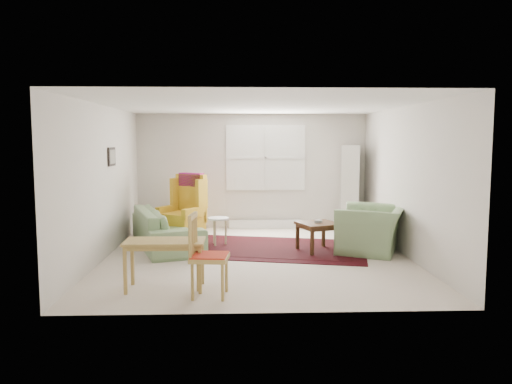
{
  "coord_description": "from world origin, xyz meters",
  "views": [
    {
      "loc": [
        -0.32,
        -8.17,
        1.94
      ],
      "look_at": [
        0.0,
        0.3,
        1.05
      ],
      "focal_mm": 35.0,
      "sensor_mm": 36.0,
      "label": 1
    }
  ],
  "objects_px": {
    "desk_chair": "(210,255)",
    "stool": "(218,231)",
    "sofa": "(166,221)",
    "coffee_table": "(318,237)",
    "wingback_chair": "(181,206)",
    "cabinet": "(350,188)",
    "desk": "(165,265)",
    "armchair": "(371,225)"
  },
  "relations": [
    {
      "from": "wingback_chair",
      "to": "stool",
      "type": "distance_m",
      "value": 1.17
    },
    {
      "from": "wingback_chair",
      "to": "desk",
      "type": "relative_size",
      "value": 1.25
    },
    {
      "from": "armchair",
      "to": "stool",
      "type": "bearing_deg",
      "value": -80.33
    },
    {
      "from": "coffee_table",
      "to": "desk",
      "type": "distance_m",
      "value": 3.15
    },
    {
      "from": "desk",
      "to": "desk_chair",
      "type": "bearing_deg",
      "value": -28.08
    },
    {
      "from": "armchair",
      "to": "coffee_table",
      "type": "relative_size",
      "value": 1.94
    },
    {
      "from": "wingback_chair",
      "to": "armchair",
      "type": "bearing_deg",
      "value": 9.5
    },
    {
      "from": "wingback_chair",
      "to": "coffee_table",
      "type": "distance_m",
      "value": 2.9
    },
    {
      "from": "cabinet",
      "to": "desk",
      "type": "bearing_deg",
      "value": -114.78
    },
    {
      "from": "armchair",
      "to": "stool",
      "type": "distance_m",
      "value": 2.76
    },
    {
      "from": "cabinet",
      "to": "armchair",
      "type": "bearing_deg",
      "value": -78.57
    },
    {
      "from": "wingback_chair",
      "to": "desk_chair",
      "type": "height_order",
      "value": "wingback_chair"
    },
    {
      "from": "sofa",
      "to": "cabinet",
      "type": "xyz_separation_m",
      "value": [
        3.71,
        1.53,
        0.43
      ]
    },
    {
      "from": "coffee_table",
      "to": "desk_chair",
      "type": "bearing_deg",
      "value": -125.7
    },
    {
      "from": "wingback_chair",
      "to": "coffee_table",
      "type": "relative_size",
      "value": 2.02
    },
    {
      "from": "sofa",
      "to": "desk_chair",
      "type": "distance_m",
      "value": 3.08
    },
    {
      "from": "sofa",
      "to": "coffee_table",
      "type": "distance_m",
      "value": 2.75
    },
    {
      "from": "armchair",
      "to": "wingback_chair",
      "type": "bearing_deg",
      "value": -89.68
    },
    {
      "from": "desk",
      "to": "coffee_table",
      "type": "bearing_deg",
      "value": 42.03
    },
    {
      "from": "sofa",
      "to": "coffee_table",
      "type": "bearing_deg",
      "value": -119.18
    },
    {
      "from": "stool",
      "to": "desk",
      "type": "height_order",
      "value": "desk"
    },
    {
      "from": "stool",
      "to": "cabinet",
      "type": "distance_m",
      "value": 3.2
    },
    {
      "from": "coffee_table",
      "to": "stool",
      "type": "distance_m",
      "value": 1.85
    },
    {
      "from": "coffee_table",
      "to": "desk",
      "type": "height_order",
      "value": "desk"
    },
    {
      "from": "coffee_table",
      "to": "desk_chair",
      "type": "relative_size",
      "value": 0.61
    },
    {
      "from": "desk_chair",
      "to": "coffee_table",
      "type": "bearing_deg",
      "value": -29.6
    },
    {
      "from": "armchair",
      "to": "desk",
      "type": "relative_size",
      "value": 1.19
    },
    {
      "from": "sofa",
      "to": "desk_chair",
      "type": "relative_size",
      "value": 2.28
    },
    {
      "from": "desk_chair",
      "to": "stool",
      "type": "bearing_deg",
      "value": 6.27
    },
    {
      "from": "wingback_chair",
      "to": "cabinet",
      "type": "height_order",
      "value": "cabinet"
    },
    {
      "from": "wingback_chair",
      "to": "cabinet",
      "type": "bearing_deg",
      "value": 42.72
    },
    {
      "from": "sofa",
      "to": "desk",
      "type": "distance_m",
      "value": 2.64
    },
    {
      "from": "desk",
      "to": "cabinet",
      "type": "bearing_deg",
      "value": 50.96
    },
    {
      "from": "wingback_chair",
      "to": "desk_chair",
      "type": "bearing_deg",
      "value": -46.18
    },
    {
      "from": "stool",
      "to": "cabinet",
      "type": "relative_size",
      "value": 0.29
    },
    {
      "from": "desk_chair",
      "to": "armchair",
      "type": "bearing_deg",
      "value": -42.23
    },
    {
      "from": "armchair",
      "to": "wingback_chair",
      "type": "relative_size",
      "value": 0.96
    },
    {
      "from": "wingback_chair",
      "to": "desk_chair",
      "type": "relative_size",
      "value": 1.23
    },
    {
      "from": "stool",
      "to": "armchair",
      "type": "bearing_deg",
      "value": -13.57
    },
    {
      "from": "sofa",
      "to": "cabinet",
      "type": "relative_size",
      "value": 1.3
    },
    {
      "from": "sofa",
      "to": "stool",
      "type": "xyz_separation_m",
      "value": [
        0.94,
        0.08,
        -0.22
      ]
    },
    {
      "from": "cabinet",
      "to": "desk",
      "type": "xyz_separation_m",
      "value": [
        -3.36,
        -4.14,
        -0.59
      ]
    }
  ]
}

